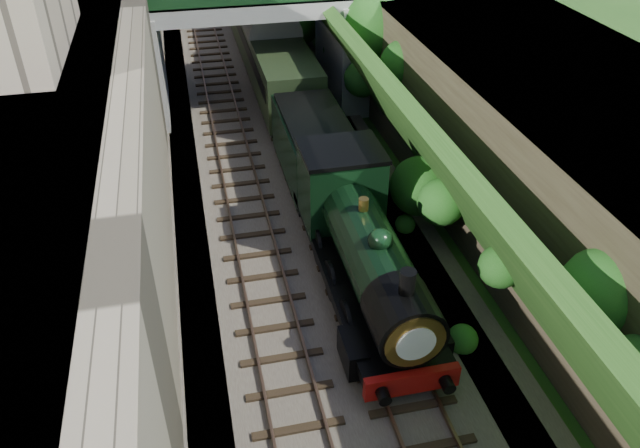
# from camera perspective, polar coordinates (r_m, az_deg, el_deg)

# --- Properties ---
(trackbed) EXTENTS (10.00, 90.00, 0.20)m
(trackbed) POSITION_cam_1_polar(r_m,az_deg,el_deg) (31.87, -4.70, 8.36)
(trackbed) COLOR #473F38
(trackbed) RESTS_ON ground
(retaining_wall) EXTENTS (1.00, 90.00, 7.00)m
(retaining_wall) POSITION_cam_1_polar(r_m,az_deg,el_deg) (30.35, -15.58, 12.85)
(retaining_wall) COLOR #756B56
(retaining_wall) RESTS_ON ground
(street_plateau_left) EXTENTS (6.00, 90.00, 7.00)m
(street_plateau_left) POSITION_cam_1_polar(r_m,az_deg,el_deg) (30.75, -22.18, 11.85)
(street_plateau_left) COLOR #262628
(street_plateau_left) RESTS_ON ground
(street_plateau_right) EXTENTS (8.00, 90.00, 6.25)m
(street_plateau_right) POSITION_cam_1_polar(r_m,az_deg,el_deg) (33.20, 12.00, 14.50)
(street_plateau_right) COLOR #262628
(street_plateau_right) RESTS_ON ground
(embankment_slope) EXTENTS (4.46, 90.00, 6.36)m
(embankment_slope) POSITION_cam_1_polar(r_m,az_deg,el_deg) (32.20, 4.04, 13.85)
(embankment_slope) COLOR #1E4714
(embankment_slope) RESTS_ON ground
(track_left) EXTENTS (2.50, 90.00, 0.20)m
(track_left) POSITION_cam_1_polar(r_m,az_deg,el_deg) (31.63, -8.33, 8.18)
(track_left) COLOR black
(track_left) RESTS_ON trackbed
(track_right) EXTENTS (2.50, 90.00, 0.20)m
(track_right) POSITION_cam_1_polar(r_m,az_deg,el_deg) (31.97, -2.56, 8.82)
(track_right) COLOR black
(track_right) RESTS_ON trackbed
(road_bridge) EXTENTS (16.00, 6.40, 7.25)m
(road_bridge) POSITION_cam_1_polar(r_m,az_deg,el_deg) (34.23, -4.47, 17.40)
(road_bridge) COLOR gray
(road_bridge) RESTS_ON ground
(tree) EXTENTS (3.60, 3.80, 6.60)m
(tree) POSITION_cam_1_polar(r_m,az_deg,el_deg) (32.45, 5.45, 17.44)
(tree) COLOR black
(tree) RESTS_ON ground
(locomotive) EXTENTS (3.10, 10.23, 3.83)m
(locomotive) POSITION_cam_1_polar(r_m,az_deg,el_deg) (20.41, 3.95, -2.21)
(locomotive) COLOR black
(locomotive) RESTS_ON trackbed
(tender) EXTENTS (2.70, 6.00, 3.05)m
(tender) POSITION_cam_1_polar(r_m,az_deg,el_deg) (26.60, -0.47, 6.58)
(tender) COLOR black
(tender) RESTS_ON trackbed
(coach_front) EXTENTS (2.90, 18.00, 3.70)m
(coach_front) POSITION_cam_1_polar(r_m,az_deg,el_deg) (37.88, -4.72, 15.85)
(coach_front) COLOR black
(coach_front) RESTS_ON trackbed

